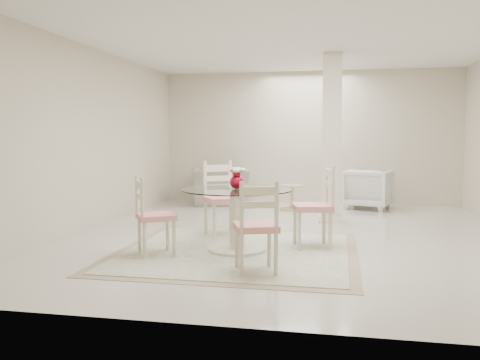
% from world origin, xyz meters
% --- Properties ---
extents(ground, '(7.00, 7.00, 0.00)m').
position_xyz_m(ground, '(0.00, 0.00, 0.00)').
color(ground, beige).
rests_on(ground, ground).
extents(room_shell, '(6.02, 7.02, 2.71)m').
position_xyz_m(room_shell, '(0.00, 0.00, 1.86)').
color(room_shell, beige).
rests_on(room_shell, ground).
extents(column, '(0.30, 0.30, 2.70)m').
position_xyz_m(column, '(0.50, 1.30, 1.35)').
color(column, beige).
rests_on(column, ground).
extents(area_rug, '(2.85, 2.85, 0.02)m').
position_xyz_m(area_rug, '(-0.56, -1.14, 0.01)').
color(area_rug, tan).
rests_on(area_rug, ground).
extents(dining_table, '(1.32, 1.32, 0.76)m').
position_xyz_m(dining_table, '(-0.56, -1.14, 0.39)').
color(dining_table, '#EFE1C5').
rests_on(dining_table, ground).
extents(red_vase, '(0.20, 0.19, 0.26)m').
position_xyz_m(red_vase, '(-0.56, -1.14, 0.89)').
color(red_vase, '#A4051B').
rests_on(red_vase, dining_table).
extents(dining_chair_east, '(0.55, 0.55, 1.14)m').
position_xyz_m(dining_chair_east, '(0.38, -0.75, 0.60)').
color(dining_chair_east, beige).
rests_on(dining_chair_east, ground).
extents(dining_chair_north, '(0.63, 0.63, 1.14)m').
position_xyz_m(dining_chair_north, '(-0.98, -0.20, 0.60)').
color(dining_chair_north, '#F6E9CA').
rests_on(dining_chair_north, ground).
extents(dining_chair_west, '(0.56, 0.56, 1.02)m').
position_xyz_m(dining_chair_west, '(-1.49, -1.55, 0.54)').
color(dining_chair_west, beige).
rests_on(dining_chair_west, ground).
extents(dining_chair_south, '(0.53, 0.53, 1.05)m').
position_xyz_m(dining_chair_south, '(-0.17, -2.08, 0.55)').
color(dining_chair_south, beige).
rests_on(dining_chair_south, ground).
extents(recliner_taupe, '(1.34, 1.24, 0.73)m').
position_xyz_m(recliner_taupe, '(-1.73, 2.93, 0.36)').
color(recliner_taupe, gray).
rests_on(recliner_taupe, ground).
extents(armchair_white, '(1.01, 1.03, 0.76)m').
position_xyz_m(armchair_white, '(1.18, 2.92, 0.38)').
color(armchair_white, white).
rests_on(armchair_white, ground).
extents(side_table, '(0.45, 0.45, 0.47)m').
position_xyz_m(side_table, '(-0.24, 2.46, 0.22)').
color(side_table, '#CCB97E').
rests_on(side_table, ground).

